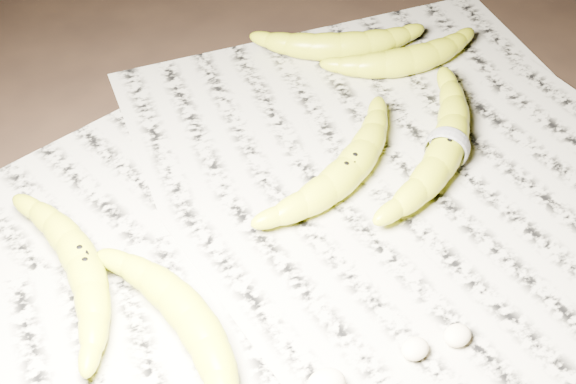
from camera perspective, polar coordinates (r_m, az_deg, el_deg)
ground at (r=0.86m, az=-0.21°, el=-2.72°), size 3.00×3.00×0.00m
newspaper_patch at (r=0.85m, az=1.88°, el=-3.48°), size 0.90×0.70×0.01m
banana_left_a at (r=0.82m, az=-14.41°, el=-4.93°), size 0.08×0.22×0.04m
banana_left_b at (r=0.76m, az=-6.81°, el=-8.84°), size 0.07×0.21×0.04m
banana_center at (r=0.89m, az=4.32°, el=1.70°), size 0.23×0.14×0.04m
banana_taped at (r=0.93m, az=11.28°, el=3.27°), size 0.24×0.19×0.04m
banana_upper_a at (r=1.08m, az=3.71°, el=10.45°), size 0.20×0.15×0.04m
banana_upper_b at (r=1.06m, az=8.57°, el=9.39°), size 0.19×0.10×0.04m
measuring_tape at (r=0.93m, az=11.28°, el=3.27°), size 0.03×0.05×0.05m
flesh_chunk_a at (r=0.73m, az=2.73°, el=-13.38°), size 0.04×0.03×0.02m
flesh_chunk_b at (r=0.76m, az=9.05°, el=-10.79°), size 0.03×0.02×0.02m
flesh_chunk_c at (r=0.78m, az=11.99°, el=-9.77°), size 0.03×0.02×0.02m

